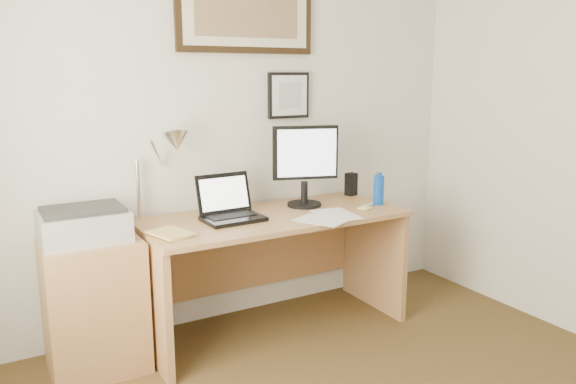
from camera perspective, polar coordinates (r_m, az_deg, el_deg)
wall_back at (r=3.59m, az=-6.42°, el=6.41°), size 3.50×0.02×2.50m
side_cabinet at (r=3.25m, az=-19.01°, el=-10.95°), size 0.50×0.40×0.73m
water_bottle at (r=3.71m, az=9.20°, el=0.20°), size 0.07×0.07×0.19m
bottle_cap at (r=3.69m, az=9.25°, el=1.80°), size 0.03×0.03×0.02m
speaker at (r=3.97m, az=6.43°, el=0.79°), size 0.08×0.07×0.16m
paper_sheet_a at (r=3.29m, az=3.35°, el=-2.88°), size 0.31×0.34×0.00m
paper_sheet_b at (r=3.42m, az=4.89°, el=-2.30°), size 0.26×0.34×0.00m
sticky_pad at (r=3.59m, az=7.85°, el=-1.62°), size 0.09×0.09×0.01m
marker_pen at (r=3.67m, az=8.13°, el=-1.30°), size 0.14×0.06×0.02m
book at (r=3.01m, az=-13.16°, el=-4.49°), size 0.23×0.28×0.02m
desk at (r=3.55m, az=-2.07°, el=-5.71°), size 1.60×0.70×0.75m
laptop at (r=3.32m, az=-5.93°, el=-1.77°), size 0.35×0.30×0.26m
lcd_monitor at (r=3.58m, az=1.77°, el=3.07°), size 0.41×0.22×0.52m
printer at (r=3.13m, az=-20.04°, el=-3.12°), size 0.44×0.34×0.18m
desk_lamp at (r=3.28m, az=-11.64°, el=4.61°), size 0.29×0.27×0.53m
picture_large at (r=3.63m, az=-4.22°, el=17.58°), size 0.92×0.04×0.47m
picture_small at (r=3.76m, az=0.08°, el=9.79°), size 0.30×0.03×0.30m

